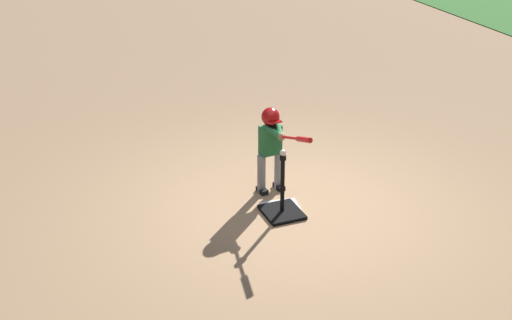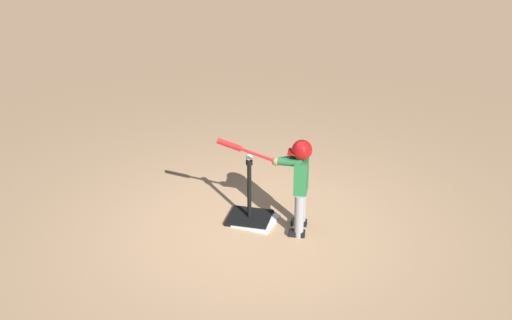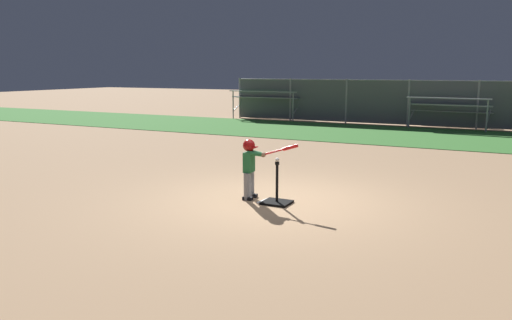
{
  "view_description": "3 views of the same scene",
  "coord_description": "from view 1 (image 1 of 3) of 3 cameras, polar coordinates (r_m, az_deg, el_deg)",
  "views": [
    {
      "loc": [
        6.73,
        -3.21,
        4.17
      ],
      "look_at": [
        -0.28,
        -0.36,
        0.57
      ],
      "focal_mm": 50.0,
      "sensor_mm": 36.0,
      "label": 1
    },
    {
      "loc": [
        -1.68,
        6.73,
        4.11
      ],
      "look_at": [
        0.01,
        -0.17,
        0.76
      ],
      "focal_mm": 50.0,
      "sensor_mm": 36.0,
      "label": 2
    },
    {
      "loc": [
        3.52,
        -8.02,
        2.33
      ],
      "look_at": [
        -0.22,
        -0.38,
        0.8
      ],
      "focal_mm": 35.0,
      "sensor_mm": 36.0,
      "label": 3
    }
  ],
  "objects": [
    {
      "name": "home_plate",
      "position": [
        8.49,
        2.05,
        -3.93
      ],
      "size": [
        0.5,
        0.5,
        0.02
      ],
      "primitive_type": "cube",
      "rotation": [
        0.0,
        0.0,
        -0.14
      ],
      "color": "white",
      "rests_on": "ground_plane"
    },
    {
      "name": "batter_child",
      "position": [
        8.6,
        1.28,
        1.6
      ],
      "size": [
        1.04,
        0.35,
        1.1
      ],
      "color": "gray",
      "rests_on": "ground_plane"
    },
    {
      "name": "ground_plane",
      "position": [
        8.54,
        2.91,
        -3.83
      ],
      "size": [
        90.0,
        90.0,
        0.0
      ],
      "primitive_type": "plane",
      "color": "tan"
    },
    {
      "name": "batting_tee",
      "position": [
        8.36,
        2.1,
        -3.76
      ],
      "size": [
        0.48,
        0.43,
        0.75
      ],
      "color": "black",
      "rests_on": "ground_plane"
    },
    {
      "name": "baseball",
      "position": [
        8.05,
        2.18,
        0.57
      ],
      "size": [
        0.07,
        0.07,
        0.07
      ],
      "primitive_type": "sphere",
      "color": "white",
      "rests_on": "batting_tee"
    }
  ]
}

